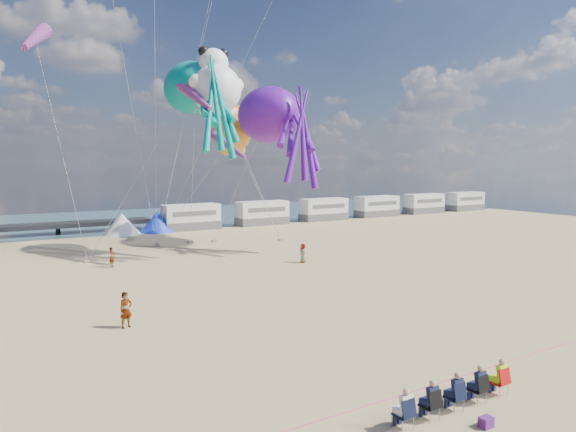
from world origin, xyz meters
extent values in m
plane|color=tan|center=(0.00, 0.00, 0.00)|extent=(120.00, 120.00, 0.00)
plane|color=#325460|center=(0.00, 55.00, 0.02)|extent=(120.00, 120.00, 0.00)
cube|color=silver|center=(6.00, 40.00, 1.50)|extent=(6.60, 2.50, 3.00)
cube|color=silver|center=(15.50, 40.00, 1.50)|extent=(6.60, 2.50, 3.00)
cube|color=silver|center=(25.00, 40.00, 1.50)|extent=(6.60, 2.50, 3.00)
cube|color=silver|center=(34.50, 40.00, 1.50)|extent=(6.60, 2.50, 3.00)
cube|color=silver|center=(44.00, 40.00, 1.50)|extent=(6.60, 2.50, 3.00)
cube|color=silver|center=(53.50, 40.00, 1.50)|extent=(6.60, 2.50, 3.00)
cone|color=white|center=(-2.00, 40.00, 1.20)|extent=(4.00, 4.00, 2.40)
cone|color=#1933CC|center=(2.00, 40.00, 1.20)|extent=(4.00, 4.00, 2.40)
cube|color=#581E74|center=(-2.45, -7.88, 0.16)|extent=(0.40, 0.30, 0.32)
cylinder|color=#F2338C|center=(0.00, -5.00, 0.02)|extent=(34.00, 0.03, 0.03)
imported|color=tan|center=(-9.43, 7.19, 0.87)|extent=(0.73, 0.58, 1.75)
imported|color=#7F6659|center=(-6.83, 22.33, 0.76)|extent=(1.15, 1.42, 1.52)
imported|color=#7F6659|center=(6.56, 16.39, 0.76)|extent=(0.38, 0.56, 1.52)
cube|color=gray|center=(-8.15, 25.12, 0.11)|extent=(0.50, 0.35, 0.22)
cube|color=gray|center=(4.62, 29.82, 0.11)|extent=(0.50, 0.35, 0.22)
cube|color=gray|center=(10.70, 27.07, 0.11)|extent=(0.50, 0.35, 0.22)
cube|color=gray|center=(2.34, 30.40, 0.11)|extent=(0.50, 0.35, 0.22)
cube|color=gray|center=(-1.10, 30.19, 0.11)|extent=(0.50, 0.35, 0.22)
camera|label=1|loc=(-15.09, -17.38, 7.93)|focal=32.00mm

